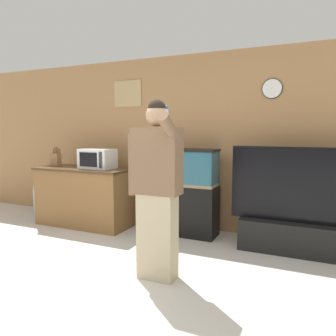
{
  "coord_description": "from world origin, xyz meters",
  "views": [
    {
      "loc": [
        1.71,
        -2.11,
        1.49
      ],
      "look_at": [
        0.14,
        1.35,
        1.05
      ],
      "focal_mm": 35.0,
      "sensor_mm": 36.0,
      "label": 1
    }
  ],
  "objects_px": {
    "tv_on_stand": "(296,223)",
    "person_standing": "(156,188)",
    "knife_block": "(56,159)",
    "aquarium_on_stand": "(186,192)",
    "microwave": "(98,159)",
    "trash_bin": "(42,197)",
    "counter_island": "(85,196)"
  },
  "relations": [
    {
      "from": "aquarium_on_stand",
      "to": "person_standing",
      "type": "bearing_deg",
      "value": -80.25
    },
    {
      "from": "aquarium_on_stand",
      "to": "tv_on_stand",
      "type": "distance_m",
      "value": 1.51
    },
    {
      "from": "tv_on_stand",
      "to": "trash_bin",
      "type": "distance_m",
      "value": 4.16
    },
    {
      "from": "aquarium_on_stand",
      "to": "trash_bin",
      "type": "height_order",
      "value": "aquarium_on_stand"
    },
    {
      "from": "microwave",
      "to": "trash_bin",
      "type": "height_order",
      "value": "microwave"
    },
    {
      "from": "counter_island",
      "to": "aquarium_on_stand",
      "type": "relative_size",
      "value": 1.25
    },
    {
      "from": "aquarium_on_stand",
      "to": "tv_on_stand",
      "type": "relative_size",
      "value": 0.77
    },
    {
      "from": "person_standing",
      "to": "trash_bin",
      "type": "bearing_deg",
      "value": 155.04
    },
    {
      "from": "microwave",
      "to": "aquarium_on_stand",
      "type": "xyz_separation_m",
      "value": [
        1.37,
        0.19,
        -0.44
      ]
    },
    {
      "from": "counter_island",
      "to": "trash_bin",
      "type": "distance_m",
      "value": 1.07
    },
    {
      "from": "knife_block",
      "to": "person_standing",
      "type": "xyz_separation_m",
      "value": [
        2.44,
        -1.22,
        -0.09
      ]
    },
    {
      "from": "knife_block",
      "to": "person_standing",
      "type": "distance_m",
      "value": 2.73
    },
    {
      "from": "counter_island",
      "to": "person_standing",
      "type": "relative_size",
      "value": 0.86
    },
    {
      "from": "tv_on_stand",
      "to": "person_standing",
      "type": "distance_m",
      "value": 1.89
    },
    {
      "from": "knife_block",
      "to": "trash_bin",
      "type": "height_order",
      "value": "knife_block"
    },
    {
      "from": "knife_block",
      "to": "trash_bin",
      "type": "distance_m",
      "value": 0.85
    },
    {
      "from": "microwave",
      "to": "counter_island",
      "type": "bearing_deg",
      "value": -177.2
    },
    {
      "from": "aquarium_on_stand",
      "to": "trash_bin",
      "type": "distance_m",
      "value": 2.69
    },
    {
      "from": "tv_on_stand",
      "to": "trash_bin",
      "type": "bearing_deg",
      "value": 179.33
    },
    {
      "from": "trash_bin",
      "to": "aquarium_on_stand",
      "type": "bearing_deg",
      "value": 1.57
    },
    {
      "from": "knife_block",
      "to": "aquarium_on_stand",
      "type": "relative_size",
      "value": 0.25
    },
    {
      "from": "tv_on_stand",
      "to": "person_standing",
      "type": "bearing_deg",
      "value": -133.47
    },
    {
      "from": "trash_bin",
      "to": "knife_block",
      "type": "bearing_deg",
      "value": -15.72
    },
    {
      "from": "aquarium_on_stand",
      "to": "person_standing",
      "type": "xyz_separation_m",
      "value": [
        0.25,
        -1.43,
        0.31
      ]
    },
    {
      "from": "person_standing",
      "to": "knife_block",
      "type": "bearing_deg",
      "value": 153.35
    },
    {
      "from": "knife_block",
      "to": "trash_bin",
      "type": "bearing_deg",
      "value": 164.28
    },
    {
      "from": "microwave",
      "to": "person_standing",
      "type": "xyz_separation_m",
      "value": [
        1.62,
        -1.24,
        -0.13
      ]
    },
    {
      "from": "microwave",
      "to": "knife_block",
      "type": "height_order",
      "value": "knife_block"
    },
    {
      "from": "tv_on_stand",
      "to": "counter_island",
      "type": "bearing_deg",
      "value": -178.43
    },
    {
      "from": "counter_island",
      "to": "tv_on_stand",
      "type": "relative_size",
      "value": 0.96
    },
    {
      "from": "microwave",
      "to": "aquarium_on_stand",
      "type": "distance_m",
      "value": 1.45
    },
    {
      "from": "microwave",
      "to": "tv_on_stand",
      "type": "height_order",
      "value": "tv_on_stand"
    }
  ]
}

